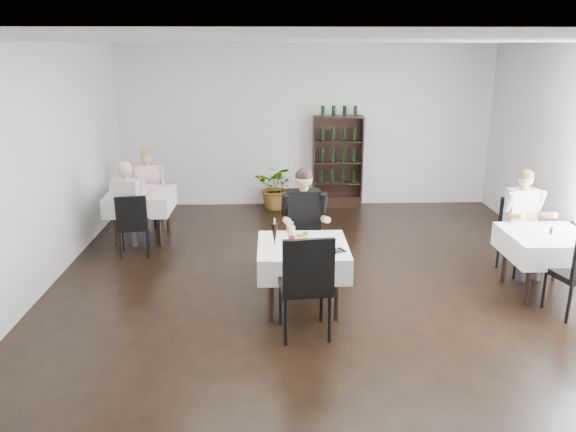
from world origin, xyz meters
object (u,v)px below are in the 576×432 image
object	(u,v)px
diner_main	(304,218)
main_table	(303,257)
wine_shelf	(338,163)
potted_tree	(277,187)

from	to	relation	value
diner_main	main_table	bearing A→B (deg)	-94.77
wine_shelf	potted_tree	xyz separation A→B (m)	(-1.15, -0.16, -0.42)
wine_shelf	main_table	xyz separation A→B (m)	(-0.90, -4.31, -0.23)
potted_tree	diner_main	bearing A→B (deg)	-84.90
wine_shelf	diner_main	distance (m)	3.71
potted_tree	diner_main	distance (m)	3.50
wine_shelf	diner_main	world-z (taller)	wine_shelf
potted_tree	diner_main	size ratio (longest dim) A/B	0.56
wine_shelf	diner_main	bearing A→B (deg)	-103.10
wine_shelf	diner_main	size ratio (longest dim) A/B	1.16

